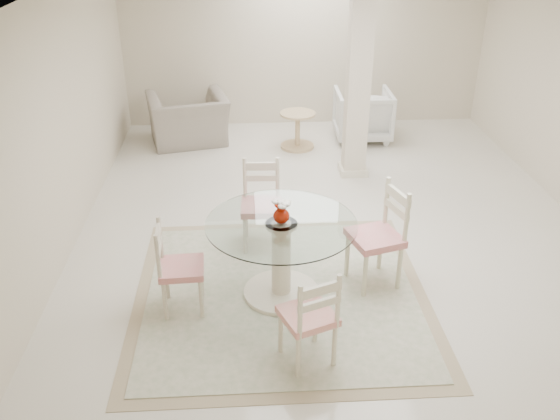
{
  "coord_description": "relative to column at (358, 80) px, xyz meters",
  "views": [
    {
      "loc": [
        -1.01,
        -6.4,
        3.51
      ],
      "look_at": [
        -0.71,
        -1.39,
        0.85
      ],
      "focal_mm": 38.0,
      "sensor_mm": 36.0,
      "label": 1
    }
  ],
  "objects": [
    {
      "name": "dining_chair_north",
      "position": [
        -1.37,
        -1.88,
        -0.77
      ],
      "size": [
        0.46,
        0.46,
        1.1
      ],
      "rotation": [
        0.0,
        0.0,
        -0.04
      ],
      "color": "beige",
      "rests_on": "ground"
    },
    {
      "name": "dining_table",
      "position": [
        -1.21,
        -2.89,
        -0.93
      ],
      "size": [
        1.42,
        1.42,
        0.82
      ],
      "rotation": [
        0.0,
        0.0,
        0.17
      ],
      "color": "beige",
      "rests_on": "ground"
    },
    {
      "name": "armchair_white",
      "position": [
        0.37,
        1.35,
        -0.94
      ],
      "size": [
        0.89,
        0.91,
        0.81
      ],
      "primitive_type": "imported",
      "rotation": [
        0.0,
        0.0,
        3.12
      ],
      "color": "white",
      "rests_on": "ground"
    },
    {
      "name": "column",
      "position": [
        0.0,
        0.0,
        0.0
      ],
      "size": [
        0.3,
        0.3,
        2.7
      ],
      "primitive_type": "cube",
      "color": "beige",
      "rests_on": "ground"
    },
    {
      "name": "area_rug",
      "position": [
        -1.21,
        -2.89,
        -1.34
      ],
      "size": [
        2.89,
        2.89,
        0.02
      ],
      "color": "tan",
      "rests_on": "ground"
    },
    {
      "name": "side_table",
      "position": [
        -0.71,
        1.02,
        -1.09
      ],
      "size": [
        0.55,
        0.55,
        0.57
      ],
      "color": "#D1BE81",
      "rests_on": "ground"
    },
    {
      "name": "room_shell",
      "position": [
        -0.5,
        -1.3,
        0.51
      ],
      "size": [
        6.02,
        7.02,
        2.71
      ],
      "color": "beige",
      "rests_on": "ground"
    },
    {
      "name": "dining_chair_south",
      "position": [
        -1.03,
        -3.89,
        -0.81
      ],
      "size": [
        0.53,
        0.53,
        1.03
      ],
      "rotation": [
        0.0,
        0.0,
        3.52
      ],
      "color": "beige",
      "rests_on": "ground"
    },
    {
      "name": "ground",
      "position": [
        -0.5,
        -1.3,
        -1.35
      ],
      "size": [
        7.0,
        7.0,
        0.0
      ],
      "primitive_type": "plane",
      "color": "silver",
      "rests_on": "ground"
    },
    {
      "name": "red_vase",
      "position": [
        -1.21,
        -2.89,
        -0.41
      ],
      "size": [
        0.18,
        0.17,
        0.23
      ],
      "color": "#9D1704",
      "rests_on": "dining_table"
    },
    {
      "name": "dining_chair_east",
      "position": [
        -0.2,
        -2.71,
        -0.73
      ],
      "size": [
        0.59,
        0.59,
        1.17
      ],
      "rotation": [
        0.0,
        0.0,
        -1.27
      ],
      "color": "beige",
      "rests_on": "ground"
    },
    {
      "name": "recliner_taupe",
      "position": [
        -2.42,
        1.34,
        -0.96
      ],
      "size": [
        1.4,
        1.29,
        0.78
      ],
      "primitive_type": "imported",
      "rotation": [
        0.0,
        0.0,
        3.37
      ],
      "color": "gray",
      "rests_on": "ground"
    },
    {
      "name": "dining_chair_west",
      "position": [
        -2.21,
        -3.05,
        -0.82
      ],
      "size": [
        0.43,
        0.43,
        1.02
      ],
      "rotation": [
        0.0,
        0.0,
        1.62
      ],
      "color": "beige",
      "rests_on": "ground"
    }
  ]
}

